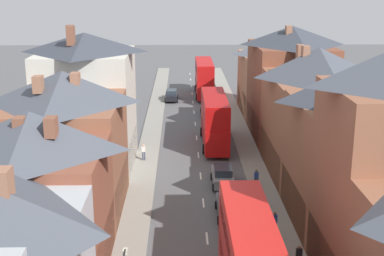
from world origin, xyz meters
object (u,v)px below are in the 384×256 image
Objects in this scene: double_decker_bus_lead at (204,77)px; pedestrian_mid_right at (275,222)px; car_parked_left_a at (229,206)px; double_decker_bus_far_approaching at (214,119)px; car_parked_right_a at (171,95)px; car_parked_left_b at (244,197)px; car_mid_black at (208,109)px; car_mid_white at (223,176)px; pedestrian_mid_left at (299,256)px; pedestrian_far_right at (144,151)px; pedestrian_far_left at (256,178)px.

double_decker_bus_lead is 46.03m from pedestrian_mid_right.
car_parked_left_a is at bearing -89.99° from double_decker_bus_lead.
car_parked_right_a is (-4.89, 21.75, -1.99)m from double_decker_bus_far_approaching.
car_parked_left_b is at bearing -80.72° from car_parked_right_a.
car_mid_black is 1.06× the size of car_mid_white.
car_mid_white is (0.00, 6.31, 0.04)m from car_parked_left_a.
double_decker_bus_lead is 6.71× the size of pedestrian_mid_left.
car_mid_white is at bearing 103.84° from pedestrian_mid_left.
car_parked_left_b is 5.03m from pedestrian_mid_right.
pedestrian_mid_left is 1.00× the size of pedestrian_far_right.
car_parked_right_a is 2.77× the size of pedestrian_mid_left.
car_parked_left_a is at bearing 132.50° from pedestrian_mid_right.
car_parked_left_a is 1.00× the size of car_parked_left_b.
car_mid_black is (4.90, -8.70, -0.03)m from car_parked_right_a.
pedestrian_mid_left is (3.49, -14.16, 0.18)m from car_mid_white.
pedestrian_mid_left is (3.50, -25.72, -1.78)m from double_decker_bus_far_approaching.
double_decker_bus_far_approaching is at bearing 36.07° from pedestrian_far_right.
car_mid_black is at bearing 96.12° from pedestrian_far_left.
car_mid_white is 9.57m from pedestrian_far_right.
pedestrian_mid_left and pedestrian_far_right have the same top height.
pedestrian_mid_left reaches higher than car_mid_white.
car_mid_black is 24.61m from car_mid_white.
car_parked_left_a is 4.20m from pedestrian_mid_right.
car_mid_black is at bearing 68.58° from pedestrian_far_right.
car_parked_left_a is 2.75× the size of pedestrian_far_right.
pedestrian_mid_left is 23.11m from pedestrian_far_right.
car_parked_right_a is 2.77× the size of pedestrian_mid_right.
double_decker_bus_lead is 36.56m from car_mid_white.
pedestrian_mid_right reaches higher than car_parked_left_b.
pedestrian_mid_right is 8.42m from pedestrian_far_left.
pedestrian_far_right is at bearing 138.45° from car_mid_white.
car_parked_left_b is 2.76× the size of pedestrian_far_left.
double_decker_bus_lead is 6.71× the size of pedestrian_far_right.
pedestrian_mid_right is at bearing -57.60° from pedestrian_far_right.
car_parked_right_a is at bearing 102.67° from double_decker_bus_far_approaching.
pedestrian_mid_left and pedestrian_mid_right have the same top height.
pedestrian_mid_right is at bearing -79.73° from car_parked_right_a.
pedestrian_far_right is at bearing 117.45° from pedestrian_mid_left.
double_decker_bus_lead is 2.57× the size of car_mid_white.
double_decker_bus_lead is 2.43× the size of car_parked_left_b.
double_decker_bus_far_approaching is 26.02m from pedestrian_mid_left.
car_mid_white is 2.61× the size of pedestrian_mid_left.
double_decker_bus_lead and double_decker_bus_far_approaching have the same top height.
pedestrian_mid_left is at bearing -62.55° from pedestrian_far_right.
car_parked_right_a reaches higher than car_parked_left_a.
pedestrian_far_right is (-7.15, -5.21, -1.78)m from double_decker_bus_far_approaching.
car_parked_left_b is at bearing 107.79° from pedestrian_mid_right.
car_parked_right_a is 38.43m from car_parked_left_b.
car_mid_black is (0.01, 13.05, -2.02)m from double_decker_bus_far_approaching.
car_parked_right_a is 48.21m from pedestrian_mid_left.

